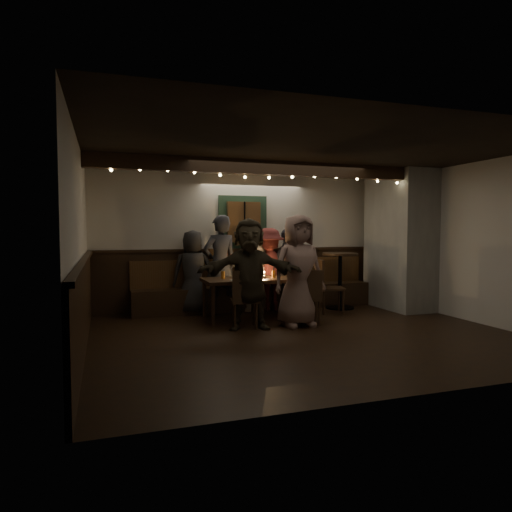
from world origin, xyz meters
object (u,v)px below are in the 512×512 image
object	(u,v)px
chair_near_right	(308,294)
person_c	(250,266)
chair_end	(327,283)
person_a	(193,272)
person_e	(288,269)
person_g	(298,270)
person_b	(220,264)
person_d	(269,269)
dining_table	(260,281)
person_f	(249,274)
chair_near_left	(245,296)
high_top	(340,273)

from	to	relation	value
chair_near_right	person_c	bearing A→B (deg)	107.25
person_c	chair_end	bearing A→B (deg)	155.38
chair_near_right	person_a	world-z (taller)	person_a
person_a	chair_near_right	bearing A→B (deg)	145.36
person_e	person_g	distance (m)	1.52
person_b	chair_end	bearing A→B (deg)	149.25
chair_end	person_a	distance (m)	2.41
person_b	person_d	size ratio (longest dim) A/B	1.15
dining_table	person_f	xyz separation A→B (m)	(-0.42, -0.75, 0.21)
chair_near_left	chair_end	world-z (taller)	chair_end
chair_end	person_a	size ratio (longest dim) A/B	0.64
chair_end	person_c	bearing A→B (deg)	150.67
person_g	person_a	bearing A→B (deg)	127.61
chair_near_right	chair_end	size ratio (longest dim) A/B	0.91
chair_near_left	person_e	world-z (taller)	person_e
chair_near_right	person_b	distance (m)	1.84
chair_near_left	person_c	size ratio (longest dim) A/B	0.54
person_g	person_d	bearing A→B (deg)	84.79
person_f	chair_near_right	bearing A→B (deg)	10.35
person_a	person_e	xyz separation A→B (m)	(1.80, -0.09, 0.01)
chair_near_left	chair_end	size ratio (longest dim) A/B	0.93
person_c	person_d	bearing A→B (deg)	166.29
chair_near_right	high_top	world-z (taller)	high_top
person_b	person_e	xyz separation A→B (m)	(1.32, -0.00, -0.12)
person_b	person_e	world-z (taller)	person_b
person_e	person_f	distance (m)	1.86
person_b	person_d	distance (m)	0.93
person_a	person_g	bearing A→B (deg)	141.78
person_g	person_b	bearing A→B (deg)	117.62
dining_table	person_g	bearing A→B (deg)	-65.67
dining_table	person_b	world-z (taller)	person_b
person_f	person_g	xyz separation A→B (m)	(0.79, -0.05, 0.03)
chair_near_left	person_a	size ratio (longest dim) A/B	0.60
dining_table	person_d	distance (m)	0.76
chair_near_right	person_f	world-z (taller)	person_f
dining_table	chair_end	distance (m)	1.30
chair_near_right	person_f	distance (m)	1.03
person_f	person_c	bearing A→B (deg)	84.98
dining_table	chair_end	world-z (taller)	chair_end
person_c	person_g	world-z (taller)	person_g
person_a	person_d	xyz separation A→B (m)	(1.40, -0.11, 0.02)
high_top	person_a	bearing A→B (deg)	173.35
dining_table	person_e	distance (m)	1.04
chair_end	person_d	bearing A→B (deg)	147.12
person_d	person_g	xyz separation A→B (m)	(-0.03, -1.43, 0.10)
person_b	person_c	xyz separation A→B (m)	(0.59, 0.09, -0.06)
person_b	person_g	xyz separation A→B (m)	(0.89, -1.45, -0.01)
chair_near_left	person_c	bearing A→B (deg)	69.66
chair_near_left	chair_near_right	distance (m)	1.03
high_top	person_g	bearing A→B (deg)	-139.06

